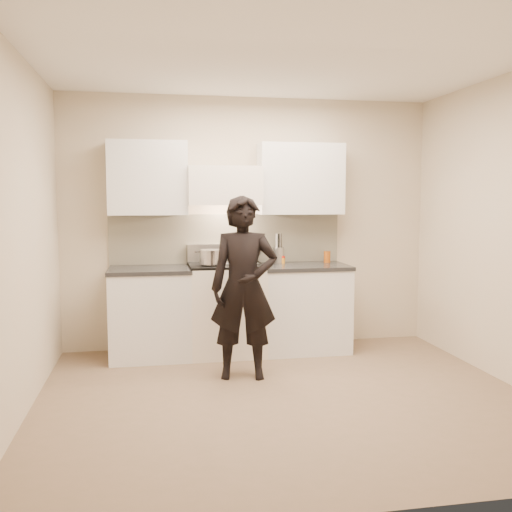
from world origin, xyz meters
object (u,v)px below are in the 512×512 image
Objects in this scene: stove at (226,309)px; counter_right at (303,307)px; wok at (243,251)px; utensil_crock at (278,254)px; person at (244,288)px.

counter_right is at bearing 0.00° from stove.
wok is at bearing 26.57° from stove.
person is at bearing -118.36° from utensil_crock.
counter_right is (0.83, 0.00, -0.01)m from stove.
counter_right is 0.88m from wok.
stove is 0.58× the size of person.
stove is 1.98× the size of wok.
stove is 0.83m from utensil_crock.
stove is at bearing 102.48° from person.
counter_right is at bearing -38.00° from utensil_crock.
wok is 0.97m from person.
utensil_crock is at bearing 11.74° from wok.
wok is at bearing -168.26° from utensil_crock.
utensil_crock is (-0.23, 0.18, 0.56)m from counter_right.
person reaches higher than counter_right.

